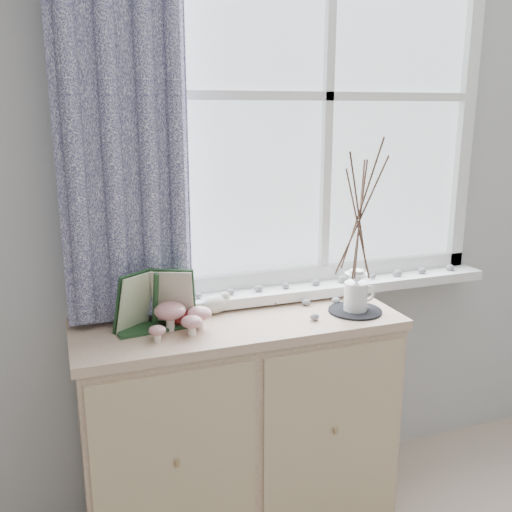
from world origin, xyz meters
The scene contains 8 objects.
sideboard centered at (-0.15, 1.75, 0.43)m, with size 1.20×0.45×0.85m.
botanical_book centered at (-0.45, 1.74, 0.96)m, with size 0.32×0.13×0.22m, color #1D3D1F, non-canonical shape.
toadstool_cluster centered at (-0.38, 1.71, 0.91)m, with size 0.23×0.16×0.10m.
wooden_eggs centered at (-0.38, 1.83, 0.88)m, with size 0.17×0.18×0.08m.
songbird_figurine centered at (-0.21, 1.85, 0.89)m, with size 0.15×0.07×0.08m, color silver, non-canonical shape.
crocheted_doily centered at (0.30, 1.69, 0.85)m, with size 0.20×0.20×0.01m, color black.
twig_pitcher centered at (0.30, 1.69, 1.23)m, with size 0.24×0.24×0.67m.
sideboard_pebbles centered at (0.18, 1.76, 0.86)m, with size 0.34×0.23×0.02m.
Camera 1 is at (-0.75, -0.12, 1.60)m, focal length 40.00 mm.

